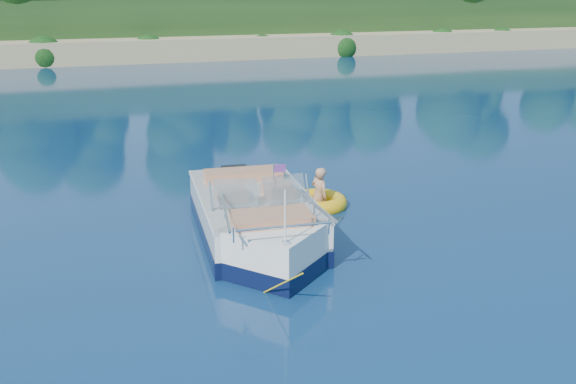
% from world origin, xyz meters
% --- Properties ---
extents(ground, '(160.00, 160.00, 0.00)m').
position_xyz_m(ground, '(0.00, 0.00, 0.00)').
color(ground, '#091E45').
rests_on(ground, ground).
extents(shoreline, '(170.00, 59.00, 6.00)m').
position_xyz_m(shoreline, '(0.00, 63.77, 0.98)').
color(shoreline, tan).
rests_on(shoreline, ground).
extents(motorboat, '(2.49, 6.03, 2.01)m').
position_xyz_m(motorboat, '(-1.42, 2.02, 0.39)').
color(motorboat, white).
rests_on(motorboat, ground).
extents(tow_tube, '(1.60, 1.60, 0.36)m').
position_xyz_m(tow_tube, '(0.50, 3.63, 0.09)').
color(tow_tube, '#FFB610').
rests_on(tow_tube, ground).
extents(boy, '(0.57, 0.81, 1.46)m').
position_xyz_m(boy, '(0.47, 3.54, 0.00)').
color(boy, tan).
rests_on(boy, ground).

